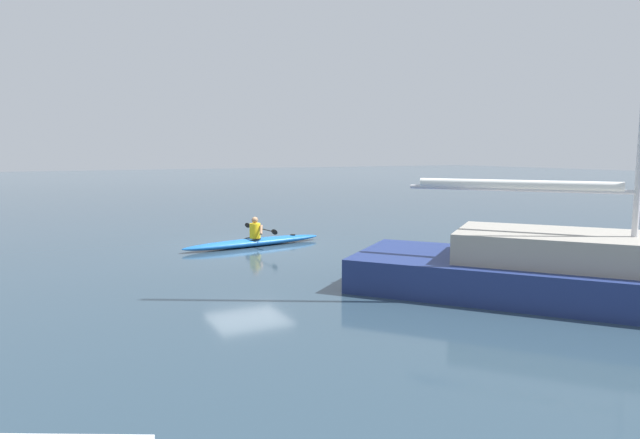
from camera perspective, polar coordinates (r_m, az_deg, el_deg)
ground_plane at (r=18.30m, az=-7.54°, el=-2.76°), size 160.00×160.00×0.00m
kayak at (r=18.26m, az=-6.84°, el=-2.34°), size 4.99×1.16×0.27m
kayaker at (r=18.23m, az=-6.69°, el=-1.01°), size 0.53×2.30×0.71m
sailboat_small_daysailer at (r=12.81m, az=25.91°, el=-5.03°), size 8.59×9.62×12.79m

